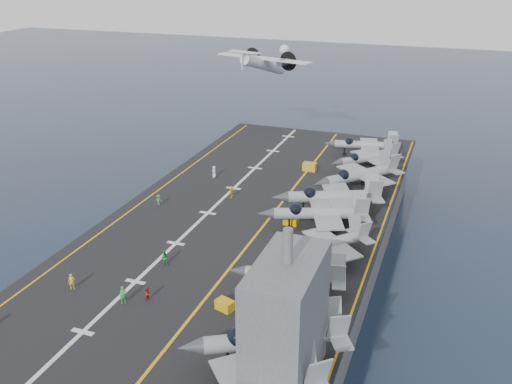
% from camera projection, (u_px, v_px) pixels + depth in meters
% --- Properties ---
extents(ground, '(500.00, 500.00, 0.00)m').
position_uv_depth(ground, '(247.00, 282.00, 84.75)').
color(ground, '#142135').
rests_on(ground, ground).
extents(hull, '(36.00, 90.00, 10.00)m').
position_uv_depth(hull, '(247.00, 253.00, 82.82)').
color(hull, '#56595E').
rests_on(hull, ground).
extents(flight_deck, '(38.00, 92.00, 0.40)m').
position_uv_depth(flight_deck, '(246.00, 220.00, 80.81)').
color(flight_deck, black).
rests_on(flight_deck, hull).
extents(foul_line, '(0.35, 90.00, 0.02)m').
position_uv_depth(foul_line, '(266.00, 222.00, 79.78)').
color(foul_line, gold).
rests_on(foul_line, flight_deck).
extents(landing_centerline, '(0.50, 90.00, 0.02)m').
position_uv_depth(landing_centerline, '(208.00, 213.00, 82.62)').
color(landing_centerline, silver).
rests_on(landing_centerline, flight_deck).
extents(deck_edge_port, '(0.25, 90.00, 0.02)m').
position_uv_depth(deck_edge_port, '(141.00, 203.00, 86.08)').
color(deck_edge_port, gold).
rests_on(deck_edge_port, flight_deck).
extents(deck_edge_stbd, '(0.25, 90.00, 0.02)m').
position_uv_depth(deck_edge_stbd, '(378.00, 240.00, 74.91)').
color(deck_edge_stbd, gold).
rests_on(deck_edge_stbd, flight_deck).
extents(island_superstructure, '(5.00, 10.00, 15.00)m').
position_uv_depth(island_superstructure, '(286.00, 310.00, 47.10)').
color(island_superstructure, '#56595E').
rests_on(island_superstructure, flight_deck).
extents(fighter_jet_1, '(18.54, 16.55, 5.37)m').
position_uv_depth(fighter_jet_1, '(275.00, 337.00, 51.53)').
color(fighter_jet_1, '#9AA2A9').
rests_on(fighter_jet_1, flight_deck).
extents(fighter_jet_2, '(14.47, 11.08, 4.52)m').
position_uv_depth(fighter_jet_2, '(294.00, 274.00, 62.48)').
color(fighter_jet_2, '#9AA1A9').
rests_on(fighter_jet_2, flight_deck).
extents(fighter_jet_3, '(15.68, 15.84, 4.64)m').
position_uv_depth(fighter_jet_3, '(326.00, 243.00, 69.02)').
color(fighter_jet_3, '#9DA6AD').
rests_on(fighter_jet_3, flight_deck).
extents(fighter_jet_4, '(17.52, 14.62, 5.19)m').
position_uv_depth(fighter_jet_4, '(320.00, 212.00, 76.68)').
color(fighter_jet_4, '#959FA5').
rests_on(fighter_jet_4, flight_deck).
extents(fighter_jet_5, '(18.64, 15.84, 5.48)m').
position_uv_depth(fighter_jet_5, '(334.00, 195.00, 81.74)').
color(fighter_jet_5, '#A2AAB3').
rests_on(fighter_jet_5, flight_deck).
extents(fighter_jet_6, '(18.21, 18.65, 5.44)m').
position_uv_depth(fighter_jet_6, '(361.00, 174.00, 89.72)').
color(fighter_jet_6, '#9CA4AE').
rests_on(fighter_jet_6, flight_deck).
extents(fighter_jet_7, '(15.78, 15.73, 4.64)m').
position_uv_depth(fighter_jet_7, '(368.00, 157.00, 98.32)').
color(fighter_jet_7, '#979EA6').
rests_on(fighter_jet_7, flight_deck).
extents(fighter_jet_8, '(15.09, 11.62, 4.69)m').
position_uv_depth(fighter_jet_8, '(366.00, 144.00, 104.95)').
color(fighter_jet_8, '#A1AAB2').
rests_on(fighter_jet_8, flight_deck).
extents(tow_cart_a, '(2.16, 1.75, 1.12)m').
position_uv_depth(tow_cart_a, '(225.00, 305.00, 59.99)').
color(tow_cart_a, gold).
rests_on(tow_cart_a, flight_deck).
extents(tow_cart_b, '(1.99, 1.34, 1.17)m').
position_uv_depth(tow_cart_b, '(291.00, 221.00, 78.96)').
color(tow_cart_b, '#E4AE08').
rests_on(tow_cart_b, flight_deck).
extents(tow_cart_c, '(2.29, 1.49, 1.37)m').
position_uv_depth(tow_cart_c, '(310.00, 167.00, 98.65)').
color(tow_cart_c, gold).
rests_on(tow_cart_c, flight_deck).
extents(crew_1, '(1.38, 1.26, 1.91)m').
position_uv_depth(crew_1, '(72.00, 282.00, 63.53)').
color(crew_1, gold).
rests_on(crew_1, flight_deck).
extents(crew_2, '(1.36, 1.23, 1.89)m').
position_uv_depth(crew_2, '(164.00, 258.00, 68.59)').
color(crew_2, '#218839').
rests_on(crew_2, flight_deck).
extents(crew_3, '(1.06, 0.75, 1.68)m').
position_uv_depth(crew_3, '(159.00, 200.00, 84.86)').
color(crew_3, '#2C8B3D').
rests_on(crew_3, flight_deck).
extents(crew_4, '(0.90, 1.27, 2.00)m').
position_uv_depth(crew_4, '(232.00, 192.00, 87.45)').
color(crew_4, yellow).
rests_on(crew_4, flight_deck).
extents(crew_5, '(0.89, 1.25, 1.98)m').
position_uv_depth(crew_5, '(214.00, 172.00, 95.51)').
color(crew_5, white).
rests_on(crew_5, flight_deck).
extents(crew_6, '(1.48, 1.37, 2.06)m').
position_uv_depth(crew_6, '(123.00, 295.00, 60.89)').
color(crew_6, green).
rests_on(crew_6, flight_deck).
extents(crew_7, '(0.79, 1.05, 1.59)m').
position_uv_depth(crew_7, '(148.00, 294.00, 61.58)').
color(crew_7, '#B21919').
rests_on(crew_7, flight_deck).
extents(transport_plane, '(27.04, 21.74, 5.59)m').
position_uv_depth(transport_plane, '(264.00, 65.00, 127.00)').
color(transport_plane, '#B8BBBD').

